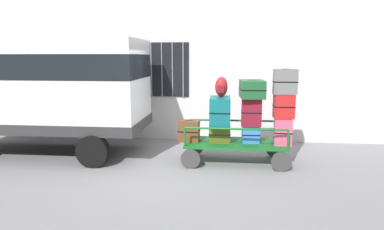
# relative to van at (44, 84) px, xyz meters

# --- Properties ---
(ground_plane) EXTENTS (40.00, 40.00, 0.00)m
(ground_plane) POSITION_rel_van_xyz_m (3.58, -0.86, -1.70)
(ground_plane) COLOR gray
(building_wall) EXTENTS (12.00, 0.38, 5.00)m
(building_wall) POSITION_rel_van_xyz_m (3.57, 1.84, 0.80)
(building_wall) COLOR silver
(building_wall) RESTS_ON ground
(van) EXTENTS (4.85, 2.02, 2.76)m
(van) POSITION_rel_van_xyz_m (0.00, 0.00, 0.00)
(van) COLOR silver
(van) RESTS_ON ground
(luggage_cart) EXTENTS (2.31, 1.12, 0.47)m
(luggage_cart) POSITION_rel_van_xyz_m (4.60, -0.30, -1.32)
(luggage_cart) COLOR #146023
(luggage_cart) RESTS_ON ground
(cart_railing) EXTENTS (2.19, 0.98, 0.43)m
(cart_railing) POSITION_rel_van_xyz_m (4.60, -0.30, -0.88)
(cart_railing) COLOR #146023
(cart_railing) RESTS_ON luggage_cart
(suitcase_left_bottom) EXTENTS (0.49, 0.32, 0.49)m
(suitcase_left_bottom) POSITION_rel_van_xyz_m (3.56, -0.33, -0.99)
(suitcase_left_bottom) COLOR brown
(suitcase_left_bottom) RESTS_ON luggage_cart
(suitcase_midleft_bottom) EXTENTS (0.48, 0.42, 0.41)m
(suitcase_midleft_bottom) POSITION_rel_van_xyz_m (4.25, -0.30, -1.03)
(suitcase_midleft_bottom) COLOR #4C5119
(suitcase_midleft_bottom) RESTS_ON luggage_cart
(suitcase_midleft_middle) EXTENTS (0.46, 0.77, 0.61)m
(suitcase_midleft_middle) POSITION_rel_van_xyz_m (4.25, -0.34, -0.52)
(suitcase_midleft_middle) COLOR #0F5960
(suitcase_midleft_middle) RESTS_ON suitcase_midleft_bottom
(suitcase_center_bottom) EXTENTS (0.40, 0.27, 0.39)m
(suitcase_center_bottom) POSITION_rel_van_xyz_m (4.94, -0.32, -1.04)
(suitcase_center_bottom) COLOR #3372C6
(suitcase_center_bottom) RESTS_ON luggage_cart
(suitcase_center_middle) EXTENTS (0.46, 0.46, 0.61)m
(suitcase_center_middle) POSITION_rel_van_xyz_m (4.94, -0.27, -0.53)
(suitcase_center_middle) COLOR maroon
(suitcase_center_middle) RESTS_ON suitcase_center_bottom
(suitcase_center_top) EXTENTS (0.55, 0.75, 0.39)m
(suitcase_center_top) POSITION_rel_van_xyz_m (4.94, -0.27, -0.03)
(suitcase_center_top) COLOR #194C28
(suitcase_center_top) RESTS_ON suitcase_center_middle
(suitcase_midright_bottom) EXTENTS (0.42, 0.56, 0.57)m
(suitcase_midright_bottom) POSITION_rel_van_xyz_m (5.63, -0.32, -0.95)
(suitcase_midright_bottom) COLOR #CC4C72
(suitcase_midright_bottom) RESTS_ON luggage_cart
(suitcase_midright_middle) EXTENTS (0.44, 0.37, 0.52)m
(suitcase_midright_middle) POSITION_rel_van_xyz_m (5.63, -0.31, -0.40)
(suitcase_midright_middle) COLOR #B21E1E
(suitcase_midright_middle) RESTS_ON suitcase_midright_bottom
(suitcase_midright_top) EXTENTS (0.50, 0.27, 0.54)m
(suitcase_midright_top) POSITION_rel_van_xyz_m (5.63, -0.34, 0.13)
(suitcase_midright_top) COLOR slate
(suitcase_midright_top) RESTS_ON suitcase_midright_middle
(backpack) EXTENTS (0.27, 0.22, 0.44)m
(backpack) POSITION_rel_van_xyz_m (4.27, -0.33, 0.01)
(backpack) COLOR maroon
(backpack) RESTS_ON suitcase_midleft_middle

